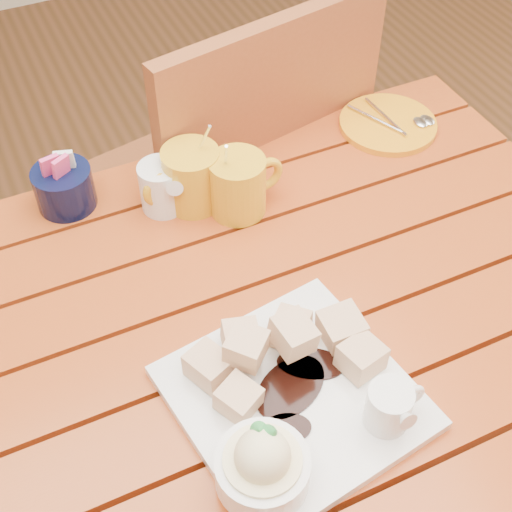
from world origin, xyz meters
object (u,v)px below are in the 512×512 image
table (241,368)px  dessert_plate (288,405)px  coffee_mug_right (239,184)px  chair_far (236,185)px  orange_saucer (389,124)px  coffee_mug_left (190,177)px

table → dessert_plate: 0.21m
dessert_plate → coffee_mug_right: 0.39m
coffee_mug_right → dessert_plate: bearing=-111.4°
table → chair_far: 0.53m
dessert_plate → orange_saucer: dessert_plate is taller
dessert_plate → coffee_mug_left: bearing=84.8°
orange_saucer → chair_far: bearing=140.0°
table → coffee_mug_left: coffee_mug_left is taller
coffee_mug_right → chair_far: (0.11, 0.27, -0.26)m
chair_far → coffee_mug_left: bearing=40.9°
orange_saucer → chair_far: 0.36m
dessert_plate → orange_saucer: (0.43, 0.45, -0.03)m
coffee_mug_right → orange_saucer: 0.34m
dessert_plate → chair_far: (0.21, 0.64, -0.24)m
table → chair_far: (0.20, 0.48, -0.10)m
coffee_mug_right → orange_saucer: coffee_mug_right is taller
coffee_mug_left → chair_far: (0.17, 0.22, -0.26)m
table → dessert_plate: size_ratio=3.83×
coffee_mug_left → coffee_mug_right: bearing=-42.3°
table → coffee_mug_left: (0.03, 0.26, 0.16)m
dessert_plate → coffee_mug_left: coffee_mug_left is taller
dessert_plate → chair_far: 0.71m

